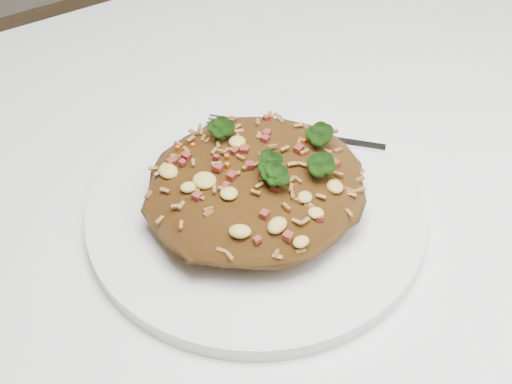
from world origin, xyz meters
TOP-DOWN VIEW (x-y plane):
  - dining_table at (0.00, 0.00)m, footprint 1.20×0.80m
  - plate at (0.09, 0.02)m, footprint 0.27×0.27m
  - fried_rice at (0.09, 0.02)m, footprint 0.18×0.16m
  - fork at (0.17, 0.07)m, footprint 0.13×0.12m

SIDE VIEW (x-z plane):
  - dining_table at x=0.00m, z-range 0.28..1.03m
  - plate at x=0.09m, z-range 0.75..0.76m
  - fork at x=0.17m, z-range 0.76..0.77m
  - fried_rice at x=0.09m, z-range 0.76..0.83m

